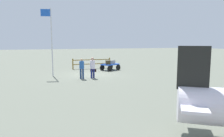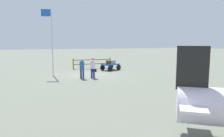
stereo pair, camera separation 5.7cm
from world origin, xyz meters
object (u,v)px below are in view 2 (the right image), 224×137
luggage_cart (110,66)px  suitcase_olive (108,62)px  suitcase_grey (113,62)px  worker_trailing (93,66)px  suitcase_tan (94,70)px  flagpole (51,37)px  worker_lead (82,67)px

luggage_cart → suitcase_olive: suitcase_olive is taller
suitcase_grey → worker_trailing: 4.89m
suitcase_olive → suitcase_tan: (1.50, 0.10, -0.71)m
suitcase_tan → flagpole: 5.12m
suitcase_olive → worker_lead: size_ratio=0.34×
suitcase_grey → suitcase_tan: size_ratio=1.08×
luggage_cart → suitcase_grey: 0.45m
worker_lead → worker_trailing: 0.85m
luggage_cart → flagpole: flagpole is taller
worker_trailing → flagpole: 4.26m
suitcase_tan → flagpole: flagpole is taller
suitcase_grey → worker_trailing: (2.89, 3.94, 0.15)m
suitcase_grey → worker_trailing: worker_trailing is taller
suitcase_grey → suitcase_olive: bearing=31.6°
luggage_cart → worker_trailing: 4.75m
suitcase_olive → worker_trailing: (2.32, 3.60, 0.14)m
luggage_cart → suitcase_olive: (0.31, 0.32, 0.38)m
worker_lead → worker_trailing: worker_trailing is taller
suitcase_olive → worker_trailing: 4.28m
suitcase_grey → worker_lead: 5.44m
worker_lead → worker_trailing: size_ratio=0.96×
luggage_cart → suitcase_olive: size_ratio=3.90×
suitcase_olive → worker_lead: 4.80m
suitcase_tan → worker_lead: 3.97m
flagpole → worker_trailing: bearing=145.7°
luggage_cart → suitcase_grey: bearing=-174.8°
luggage_cart → suitcase_tan: (1.81, 0.42, -0.33)m
suitcase_olive → suitcase_tan: bearing=3.6°
luggage_cart → worker_trailing: (2.63, 3.92, 0.52)m
luggage_cart → worker_lead: bearing=48.5°
suitcase_olive → worker_lead: worker_lead is taller
suitcase_olive → suitcase_tan: 1.66m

